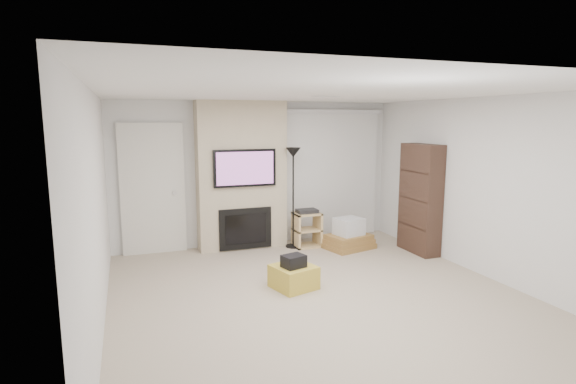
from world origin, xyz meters
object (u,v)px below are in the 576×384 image
object	(u,v)px
floor_lamp	(293,169)
av_stand	(307,227)
box_stack	(349,237)
bookshelf	(420,199)
ottoman	(294,277)

from	to	relation	value
floor_lamp	av_stand	bearing A→B (deg)	-12.05
box_stack	bookshelf	size ratio (longest dim) A/B	0.50
ottoman	av_stand	xyz separation A→B (m)	(0.91, 1.76, 0.20)
av_stand	bookshelf	world-z (taller)	bookshelf
floor_lamp	av_stand	size ratio (longest dim) A/B	2.61
ottoman	box_stack	size ratio (longest dim) A/B	0.55
bookshelf	ottoman	bearing A→B (deg)	-161.98
box_stack	ottoman	bearing A→B (deg)	-137.53
floor_lamp	ottoman	bearing A→B (deg)	-110.38
av_stand	bookshelf	xyz separation A→B (m)	(1.63, -0.93, 0.55)
bookshelf	av_stand	bearing A→B (deg)	150.23
floor_lamp	bookshelf	bearing A→B (deg)	-27.77
ottoman	floor_lamp	distance (m)	2.28
box_stack	bookshelf	world-z (taller)	bookshelf
av_stand	ottoman	bearing A→B (deg)	-117.32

